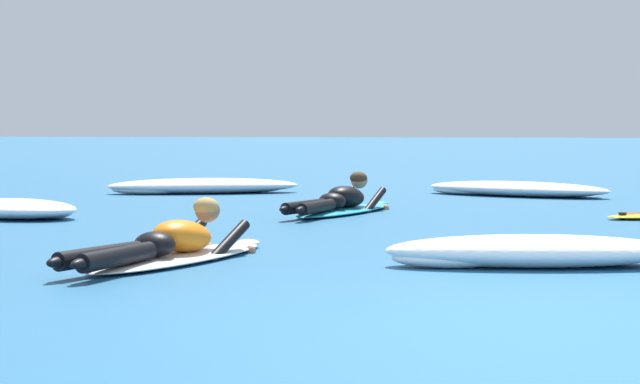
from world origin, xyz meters
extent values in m
plane|color=#235B84|center=(0.00, 10.00, 0.00)|extent=(120.00, 120.00, 0.00)
ellipsoid|color=white|center=(-2.95, 2.73, 0.04)|extent=(1.33, 2.36, 0.07)
ellipsoid|color=white|center=(-2.58, 3.77, 0.05)|extent=(0.27, 0.26, 0.06)
ellipsoid|color=orange|center=(-2.93, 2.78, 0.20)|extent=(0.59, 0.74, 0.34)
ellipsoid|color=black|center=(-3.06, 2.42, 0.17)|extent=(0.41, 0.38, 0.20)
cylinder|color=black|center=(-3.33, 1.90, 0.14)|extent=(0.47, 0.85, 0.14)
ellipsoid|color=black|center=(-3.50, 1.50, 0.14)|extent=(0.17, 0.24, 0.08)
cylinder|color=black|center=(-3.18, 1.85, 0.14)|extent=(0.37, 0.87, 0.14)
ellipsoid|color=black|center=(-3.30, 1.43, 0.14)|extent=(0.17, 0.24, 0.08)
cylinder|color=black|center=(-3.02, 3.19, 0.12)|extent=(0.29, 0.61, 0.35)
sphere|color=#8C6647|center=(-2.89, 3.56, 0.02)|extent=(0.09, 0.09, 0.09)
cylinder|color=black|center=(-2.61, 3.02, 0.12)|extent=(0.29, 0.61, 0.35)
sphere|color=#8C6647|center=(-2.49, 3.38, 0.02)|extent=(0.09, 0.09, 0.09)
sphere|color=#8C6647|center=(-2.81, 3.14, 0.38)|extent=(0.21, 0.21, 0.21)
ellipsoid|color=#AD894C|center=(-2.81, 3.12, 0.41)|extent=(0.27, 0.26, 0.16)
ellipsoid|color=#2DB2D1|center=(-2.14, 7.61, 0.04)|extent=(1.28, 2.36, 0.07)
ellipsoid|color=#2DB2D1|center=(-1.78, 8.66, 0.05)|extent=(0.25, 0.25, 0.06)
ellipsoid|color=black|center=(-2.12, 7.66, 0.20)|extent=(0.59, 0.75, 0.34)
ellipsoid|color=black|center=(-2.25, 7.30, 0.17)|extent=(0.41, 0.38, 0.20)
cylinder|color=black|center=(-2.51, 6.79, 0.14)|extent=(0.45, 0.82, 0.14)
ellipsoid|color=black|center=(-2.67, 6.41, 0.14)|extent=(0.17, 0.24, 0.08)
cylinder|color=black|center=(-2.36, 6.74, 0.14)|extent=(0.36, 0.84, 0.14)
ellipsoid|color=black|center=(-2.48, 6.34, 0.14)|extent=(0.17, 0.24, 0.08)
cylinder|color=black|center=(-2.21, 8.08, 0.12)|extent=(0.29, 0.61, 0.35)
sphere|color=tan|center=(-2.08, 8.45, 0.02)|extent=(0.09, 0.09, 0.09)
cylinder|color=black|center=(-1.80, 7.91, 0.12)|extent=(0.29, 0.61, 0.35)
sphere|color=tan|center=(-1.68, 8.27, 0.02)|extent=(0.09, 0.09, 0.09)
sphere|color=tan|center=(-2.00, 8.03, 0.38)|extent=(0.21, 0.21, 0.21)
ellipsoid|color=#47331E|center=(-2.00, 8.01, 0.41)|extent=(0.27, 0.26, 0.16)
cone|color=black|center=(1.10, 7.12, 0.01)|extent=(0.13, 0.13, 0.16)
ellipsoid|color=white|center=(-0.15, 2.74, 0.13)|extent=(2.33, 0.86, 0.25)
ellipsoid|color=white|center=(0.41, 2.89, 0.09)|extent=(0.88, 0.56, 0.18)
ellipsoid|color=white|center=(-0.82, 2.61, 0.07)|extent=(0.82, 0.32, 0.14)
ellipsoid|color=white|center=(-4.72, 11.10, 0.12)|extent=(3.07, 1.64, 0.24)
ellipsoid|color=white|center=(-4.04, 11.43, 0.08)|extent=(1.08, 0.48, 0.17)
ellipsoid|color=white|center=(-5.54, 10.77, 0.07)|extent=(1.08, 0.49, 0.13)
ellipsoid|color=white|center=(-5.85, 6.41, 0.11)|extent=(1.85, 1.42, 0.23)
ellipsoid|color=white|center=(-5.42, 6.42, 0.08)|extent=(0.76, 0.74, 0.16)
ellipsoid|color=white|center=(0.09, 11.10, 0.11)|extent=(2.96, 1.98, 0.22)
ellipsoid|color=white|center=(0.79, 10.94, 0.08)|extent=(1.06, 0.55, 0.15)
ellipsoid|color=white|center=(-0.73, 11.37, 0.06)|extent=(1.10, 0.92, 0.12)
camera|label=1|loc=(-0.66, -6.09, 1.13)|focal=63.76mm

